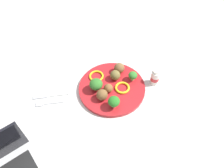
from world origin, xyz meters
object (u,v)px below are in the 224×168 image
(meatball_back_right, at_px, (102,95))
(napkin, at_px, (51,99))
(pepper_ring_center, at_px, (122,88))
(meatball_back_left, at_px, (115,75))
(broccoli_floret_mid_right, at_px, (113,102))
(broccoli_floret_front_right, at_px, (96,84))
(meatball_center, at_px, (108,88))
(fork, at_px, (49,103))
(plate, at_px, (112,88))
(pepper_ring_mid_left, at_px, (96,76))
(meatball_mid_left, at_px, (119,68))
(knife, at_px, (49,95))
(yogurt_bottle, at_px, (155,77))

(meatball_back_right, xyz_separation_m, napkin, (0.21, -0.02, -0.04))
(pepper_ring_center, bearing_deg, meatball_back_left, -65.90)
(napkin, bearing_deg, broccoli_floret_mid_right, 166.30)
(broccoli_floret_mid_right, xyz_separation_m, meatball_back_left, (-0.02, -0.14, -0.01))
(broccoli_floret_front_right, distance_m, meatball_back_left, 0.10)
(meatball_center, height_order, fork, meatball_center)
(plate, distance_m, meatball_back_left, 0.06)
(broccoli_floret_mid_right, height_order, pepper_ring_mid_left, broccoli_floret_mid_right)
(pepper_ring_mid_left, bearing_deg, meatball_back_left, 168.83)
(meatball_back_left, height_order, pepper_ring_center, meatball_back_left)
(broccoli_floret_mid_right, relative_size, meatball_back_left, 1.20)
(meatball_mid_left, distance_m, pepper_ring_mid_left, 0.11)
(meatball_mid_left, xyz_separation_m, knife, (0.30, 0.10, -0.03))
(pepper_ring_center, distance_m, yogurt_bottle, 0.15)
(meatball_center, relative_size, napkin, 0.22)
(broccoli_floret_mid_right, height_order, fork, broccoli_floret_mid_right)
(plate, distance_m, pepper_ring_mid_left, 0.09)
(broccoli_floret_front_right, xyz_separation_m, fork, (0.19, 0.05, -0.04))
(broccoli_floret_mid_right, distance_m, knife, 0.27)
(pepper_ring_center, xyz_separation_m, napkin, (0.30, 0.02, -0.02))
(meatball_back_left, bearing_deg, meatball_back_right, 58.59)
(meatball_back_right, relative_size, pepper_ring_mid_left, 0.72)
(meatball_mid_left, xyz_separation_m, pepper_ring_mid_left, (0.10, 0.02, -0.02))
(broccoli_floret_front_right, xyz_separation_m, pepper_ring_center, (-0.11, 0.00, -0.03))
(meatball_center, bearing_deg, meatball_mid_left, -117.79)
(meatball_center, distance_m, yogurt_bottle, 0.21)
(plate, distance_m, knife, 0.26)
(pepper_ring_mid_left, xyz_separation_m, pepper_ring_center, (-0.11, 0.07, 0.00))
(yogurt_bottle, bearing_deg, meatball_back_left, -7.71)
(pepper_ring_mid_left, height_order, napkin, pepper_ring_mid_left)
(meatball_mid_left, bearing_deg, meatball_center, 62.21)
(meatball_mid_left, bearing_deg, broccoli_floret_mid_right, 77.19)
(meatball_center, xyz_separation_m, yogurt_bottle, (-0.20, -0.04, 0.00))
(plate, height_order, meatball_back_left, meatball_back_left)
(meatball_back_left, bearing_deg, pepper_ring_center, 114.10)
(meatball_mid_left, relative_size, fork, 0.38)
(meatball_center, bearing_deg, broccoli_floret_mid_right, 100.15)
(plate, height_order, pepper_ring_mid_left, pepper_ring_mid_left)
(broccoli_floret_mid_right, xyz_separation_m, yogurt_bottle, (-0.19, -0.12, -0.01))
(broccoli_floret_front_right, bearing_deg, knife, 3.12)
(plate, bearing_deg, knife, 3.94)
(knife, bearing_deg, meatball_back_left, -167.18)
(broccoli_floret_front_right, bearing_deg, meatball_back_right, 115.30)
(pepper_ring_mid_left, relative_size, pepper_ring_center, 1.02)
(plate, bearing_deg, meatball_mid_left, -114.54)
(broccoli_floret_front_right, bearing_deg, broccoli_floret_mid_right, 125.23)
(meatball_center, relative_size, knife, 0.26)
(broccoli_floret_front_right, relative_size, napkin, 0.33)
(meatball_mid_left, xyz_separation_m, pepper_ring_center, (-0.00, 0.09, -0.02))
(broccoli_floret_mid_right, height_order, pepper_ring_center, broccoli_floret_mid_right)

